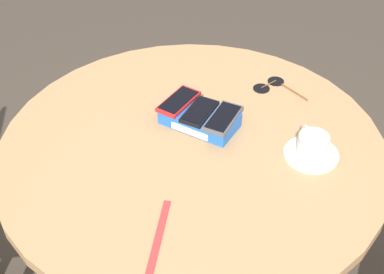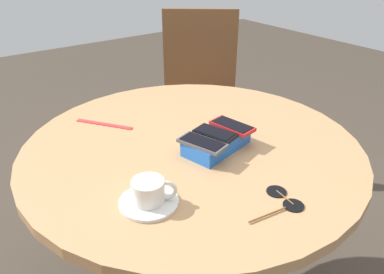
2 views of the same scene
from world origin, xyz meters
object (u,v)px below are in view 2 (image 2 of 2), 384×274
at_px(phone_gray, 202,143).
at_px(saucer, 149,202).
at_px(phone_black, 215,133).
at_px(coffee_cup, 149,191).
at_px(lanyard_strap, 104,124).
at_px(round_table, 192,171).
at_px(sunglasses, 283,200).
at_px(phone_red, 232,126).
at_px(phone_box, 217,142).
at_px(chair_near_window, 199,97).

height_order(phone_gray, saucer, phone_gray).
xyz_separation_m(phone_black, phone_gray, (0.06, 0.02, -0.00)).
xyz_separation_m(coffee_cup, lanyard_strap, (-0.09, -0.44, -0.03)).
bearing_deg(phone_black, phone_gray, 19.29).
height_order(round_table, saucer, saucer).
bearing_deg(phone_gray, phone_black, -160.71).
distance_m(round_table, sunglasses, 0.36).
xyz_separation_m(phone_red, phone_gray, (0.13, 0.03, -0.00)).
relative_size(coffee_cup, lanyard_strap, 0.48).
relative_size(phone_box, chair_near_window, 0.23).
distance_m(phone_red, phone_gray, 0.13).
bearing_deg(phone_black, phone_red, -174.92).
distance_m(lanyard_strap, sunglasses, 0.63).
xyz_separation_m(phone_box, saucer, (0.28, 0.10, -0.02)).
xyz_separation_m(coffee_cup, sunglasses, (-0.25, 0.17, -0.03)).
bearing_deg(sunglasses, lanyard_strap, -74.67).
height_order(coffee_cup, sunglasses, coffee_cup).
bearing_deg(phone_red, chair_near_window, -121.29).
height_order(saucer, coffee_cup, coffee_cup).
height_order(round_table, sunglasses, sunglasses).
height_order(phone_gray, chair_near_window, chair_near_window).
relative_size(saucer, lanyard_strap, 0.69).
relative_size(phone_box, phone_black, 1.64).
xyz_separation_m(phone_box, phone_black, (0.00, -0.00, 0.03)).
bearing_deg(phone_red, coffee_cup, 18.16).
xyz_separation_m(phone_red, chair_near_window, (-0.48, -0.79, -0.29)).
height_order(phone_black, lanyard_strap, phone_black).
xyz_separation_m(phone_red, sunglasses, (0.09, 0.29, -0.05)).
xyz_separation_m(round_table, lanyard_strap, (0.16, -0.26, 0.10)).
height_order(phone_gray, sunglasses, phone_gray).
bearing_deg(sunglasses, saucer, -34.26).
relative_size(phone_black, phone_gray, 0.91).
distance_m(phone_red, chair_near_window, 0.97).
distance_m(sunglasses, chair_near_window, 1.24).
relative_size(phone_box, phone_gray, 1.50).
xyz_separation_m(lanyard_strap, chair_near_window, (-0.74, -0.47, -0.24)).
xyz_separation_m(saucer, coffee_cup, (-0.00, 0.00, 0.03)).
bearing_deg(chair_near_window, phone_gray, 53.19).
distance_m(round_table, saucer, 0.32).
bearing_deg(coffee_cup, sunglasses, 145.73).
distance_m(phone_box, phone_red, 0.07).
relative_size(lanyard_strap, sunglasses, 1.27).
bearing_deg(sunglasses, phone_gray, -81.71).
xyz_separation_m(phone_red, lanyard_strap, (0.26, -0.32, -0.05)).
relative_size(round_table, chair_near_window, 1.07).
bearing_deg(phone_black, coffee_cup, 21.21).
bearing_deg(phone_red, saucer, 17.83).
relative_size(phone_gray, coffee_cup, 1.51).
relative_size(phone_black, saucer, 0.96).
bearing_deg(phone_gray, chair_near_window, -126.81).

